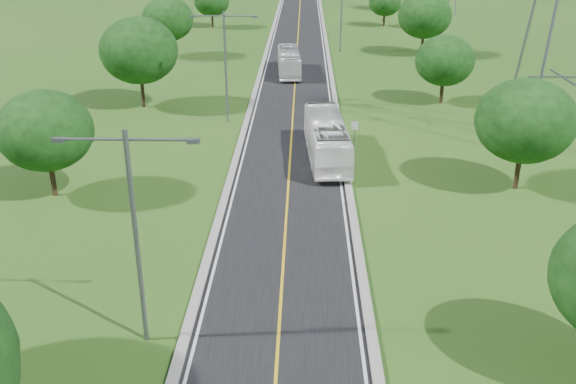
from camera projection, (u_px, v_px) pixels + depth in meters
name	position (u px, v px, depth m)	size (l,w,h in m)	color
ground	(295.00, 83.00, 73.04)	(260.00, 260.00, 0.00)	#265116
road	(296.00, 71.00, 78.52)	(8.00, 150.00, 0.06)	black
curb_left	(261.00, 70.00, 78.59)	(0.50, 150.00, 0.22)	gray
curb_right	(330.00, 70.00, 78.39)	(0.50, 150.00, 0.22)	gray
speed_limit_sign	(355.00, 130.00, 52.11)	(0.55, 0.09, 2.40)	slate
streetlight_near_left	(134.00, 222.00, 26.83)	(5.90, 0.25, 10.00)	slate
streetlight_mid_left	(225.00, 58.00, 57.06)	(5.90, 0.25, 10.00)	slate
streetlight_far_right	(341.00, 8.00, 87.00)	(5.90, 0.25, 10.00)	slate
tree_lb	(45.00, 131.00, 42.24)	(6.30, 6.30, 7.33)	black
tree_lc	(139.00, 51.00, 62.00)	(7.56, 7.56, 8.79)	black
tree_ld	(168.00, 19.00, 84.28)	(6.72, 6.72, 7.82)	black
tree_le	(212.00, 1.00, 106.45)	(5.88, 5.88, 6.84)	black
tree_rb	(525.00, 121.00, 43.19)	(6.72, 6.72, 7.82)	black
tree_rc	(445.00, 61.00, 63.62)	(5.88, 5.88, 6.84)	black
tree_rd	(425.00, 15.00, 85.18)	(7.14, 7.14, 8.30)	black
tree_re	(385.00, 2.00, 107.72)	(5.46, 5.46, 6.35)	black
bus_outbound	(327.00, 138.00, 49.88)	(2.75, 11.74, 3.27)	white
bus_inbound	(289.00, 62.00, 76.41)	(2.46, 10.50, 2.92)	silver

